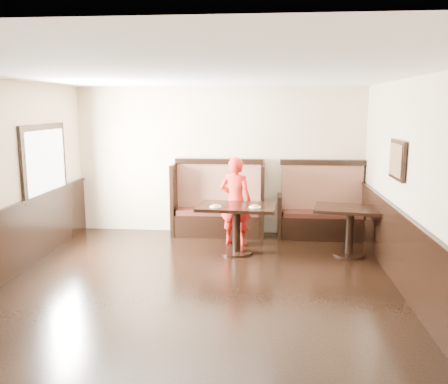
# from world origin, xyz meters

# --- Properties ---
(ground) EXTENTS (7.00, 7.00, 0.00)m
(ground) POSITION_xyz_m (0.00, 0.00, 0.00)
(ground) COLOR black
(ground) RESTS_ON ground
(room_shell) EXTENTS (7.00, 7.00, 7.00)m
(room_shell) POSITION_xyz_m (-0.30, 0.28, 0.67)
(room_shell) COLOR beige
(room_shell) RESTS_ON ground
(booth_main) EXTENTS (1.75, 0.72, 1.45)m
(booth_main) POSITION_xyz_m (0.00, 3.30, 0.53)
(booth_main) COLOR black
(booth_main) RESTS_ON ground
(booth_neighbor) EXTENTS (1.65, 0.72, 1.45)m
(booth_neighbor) POSITION_xyz_m (1.95, 3.29, 0.48)
(booth_neighbor) COLOR black
(booth_neighbor) RESTS_ON ground
(table_main) EXTENTS (1.33, 0.88, 0.82)m
(table_main) POSITION_xyz_m (0.42, 2.14, 0.63)
(table_main) COLOR black
(table_main) RESTS_ON ground
(table_neighbor) EXTENTS (1.26, 0.93, 0.80)m
(table_neighbor) POSITION_xyz_m (2.29, 2.20, 0.60)
(table_neighbor) COLOR black
(table_neighbor) RESTS_ON ground
(child) EXTENTS (0.65, 0.51, 1.57)m
(child) POSITION_xyz_m (0.37, 2.64, 0.79)
(child) COLOR red
(child) RESTS_ON ground
(pizza_plate_left) EXTENTS (0.19, 0.19, 0.04)m
(pizza_plate_left) POSITION_xyz_m (0.09, 1.98, 0.83)
(pizza_plate_left) COLOR white
(pizza_plate_left) RESTS_ON table_main
(pizza_plate_right) EXTENTS (0.20, 0.20, 0.04)m
(pizza_plate_right) POSITION_xyz_m (0.73, 2.01, 0.83)
(pizza_plate_right) COLOR white
(pizza_plate_right) RESTS_ON table_main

